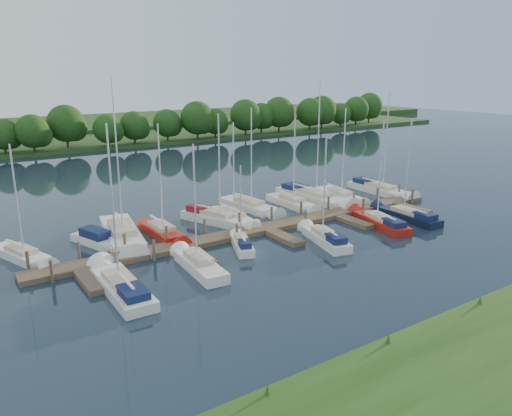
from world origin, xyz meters
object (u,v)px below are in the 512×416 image
sailboat_n_0 (23,256)px  sailboat_s_2 (242,245)px  motorboat (97,241)px  sailboat_n_5 (233,218)px  dock (269,230)px

sailboat_n_0 → sailboat_s_2: bearing=135.6°
motorboat → sailboat_n_5: sailboat_n_5 is taller
sailboat_n_5 → sailboat_s_2: (-3.30, -6.74, 0.05)m
sailboat_n_0 → sailboat_n_5: 18.16m
sailboat_n_5 → sailboat_s_2: size_ratio=1.37×
sailboat_n_5 → dock: bearing=103.2°
sailboat_n_0 → sailboat_n_5: sailboat_n_5 is taller
sailboat_n_5 → sailboat_s_2: bearing=68.3°
dock → sailboat_s_2: size_ratio=5.75×
sailboat_n_0 → motorboat: (5.56, 0.17, 0.07)m
dock → sailboat_n_0: size_ratio=4.45×
dock → sailboat_n_0: bearing=165.1°
dock → sailboat_n_0: (-18.89, 5.03, 0.07)m
dock → sailboat_n_5: size_ratio=4.20×
sailboat_n_0 → motorboat: 5.57m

